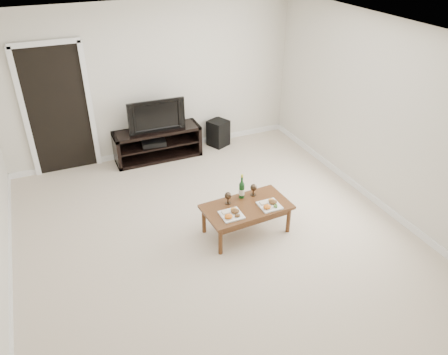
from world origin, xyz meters
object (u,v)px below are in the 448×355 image
subwoofer (218,133)px  television (155,114)px  media_console (158,144)px  coffee_table (246,219)px

subwoofer → television: bearing=158.2°
television → media_console: bearing=-178.4°
subwoofer → media_console: bearing=158.2°
subwoofer → coffee_table: size_ratio=0.42×
media_console → television: 0.55m
coffee_table → television: bearing=101.1°
television → subwoofer: 1.31m
media_console → television: bearing=0.0°
television → coffee_table: television is taller
television → coffee_table: bearing=-77.3°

